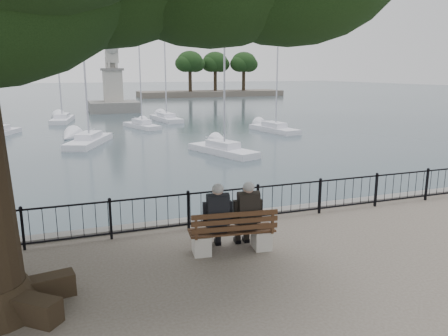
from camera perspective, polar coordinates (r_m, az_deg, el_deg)
name	(u,v)px	position (r m, az deg, el deg)	size (l,w,h in m)	color
harbor	(218,236)	(12.66, -0.78, -8.85)	(260.00, 260.00, 1.20)	#605E5C
railing	(224,205)	(11.87, 0.00, -4.91)	(22.06, 0.06, 1.00)	black
bench	(232,237)	(10.24, 1.10, -8.95)	(2.05, 0.83, 1.05)	#A39D8F
person_left	(216,220)	(10.13, -0.99, -6.78)	(0.52, 0.86, 1.67)	black
person_right	(246,218)	(10.29, 2.94, -6.48)	(0.52, 0.86, 1.67)	black
lion_monument	(113,94)	(58.44, -14.26, 9.36)	(6.12, 6.12, 9.00)	#605E5C
sailboat_b	(89,140)	(32.62, -17.21, 3.57)	(3.78, 6.19, 12.56)	silver
sailboat_c	(223,149)	(27.60, -0.16, 2.50)	(3.26, 5.60, 10.27)	silver
sailboat_d	(274,128)	(38.06, 6.56, 5.18)	(2.47, 5.75, 9.86)	silver
sailboat_f	(142,124)	(41.05, -10.70, 5.61)	(2.90, 5.13, 10.31)	silver
sailboat_g	(166,118)	(46.44, -7.58, 6.52)	(2.43, 6.17, 12.15)	silver
sailboat_h	(62,118)	(48.21, -20.36, 6.16)	(2.57, 6.23, 14.81)	silver
far_shore	(214,77)	(92.41, -1.31, 11.84)	(30.00, 8.60, 9.18)	#50473D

